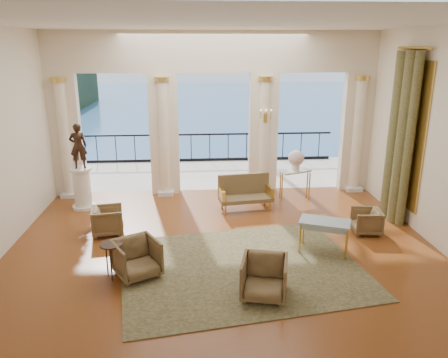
{
  "coord_description": "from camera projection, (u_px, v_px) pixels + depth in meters",
  "views": [
    {
      "loc": [
        -0.56,
        -8.32,
        4.1
      ],
      "look_at": [
        0.06,
        0.6,
        1.36
      ],
      "focal_mm": 35.0,
      "sensor_mm": 36.0,
      "label": 1
    }
  ],
  "objects": [
    {
      "name": "floor",
      "position": [
        223.0,
        249.0,
        9.17
      ],
      "size": [
        9.0,
        9.0,
        0.0
      ],
      "primitive_type": "plane",
      "color": "#4D2A11",
      "rests_on": "ground"
    },
    {
      "name": "room_walls",
      "position": [
        228.0,
        122.0,
        7.26
      ],
      "size": [
        9.0,
        9.0,
        9.0
      ],
      "color": "white",
      "rests_on": "ground"
    },
    {
      "name": "arcade",
      "position": [
        214.0,
        103.0,
        12.06
      ],
      "size": [
        9.0,
        0.56,
        4.5
      ],
      "color": "beige",
      "rests_on": "ground"
    },
    {
      "name": "terrace",
      "position": [
        212.0,
        174.0,
        14.72
      ],
      "size": [
        10.0,
        3.6,
        0.1
      ],
      "primitive_type": "cube",
      "color": "#BEB49F",
      "rests_on": "ground"
    },
    {
      "name": "balustrade",
      "position": [
        210.0,
        150.0,
        16.11
      ],
      "size": [
        9.0,
        0.06,
        1.03
      ],
      "color": "black",
      "rests_on": "terrace"
    },
    {
      "name": "palm_tree",
      "position": [
        270.0,
        46.0,
        14.4
      ],
      "size": [
        2.0,
        2.0,
        4.5
      ],
      "color": "#4C3823",
      "rests_on": "terrace"
    },
    {
      "name": "headland",
      "position": [
        22.0,
        89.0,
        74.85
      ],
      "size": [
        22.0,
        18.0,
        6.0
      ],
      "primitive_type": "cube",
      "color": "black",
      "rests_on": "sea"
    },
    {
      "name": "sea",
      "position": [
        198.0,
        113.0,
        68.16
      ],
      "size": [
        160.0,
        160.0,
        0.0
      ],
      "primitive_type": "plane",
      "color": "#225E95",
      "rests_on": "ground"
    },
    {
      "name": "curtain",
      "position": [
        400.0,
        138.0,
        10.29
      ],
      "size": [
        0.33,
        1.4,
        4.09
      ],
      "color": "#4B4828",
      "rests_on": "ground"
    },
    {
      "name": "window_frame",
      "position": [
        408.0,
        134.0,
        10.28
      ],
      "size": [
        0.04,
        1.6,
        3.4
      ],
      "primitive_type": "cube",
      "color": "gold",
      "rests_on": "room_walls"
    },
    {
      "name": "wall_sconce",
      "position": [
        265.0,
        117.0,
        11.96
      ],
      "size": [
        0.3,
        0.11,
        0.33
      ],
      "color": "gold",
      "rests_on": "arcade"
    },
    {
      "name": "rug",
      "position": [
        241.0,
        267.0,
        8.41
      ],
      "size": [
        5.02,
        4.19,
        0.02
      ],
      "primitive_type": "cube",
      "rotation": [
        0.0,
        0.0,
        0.16
      ],
      "color": "#333719",
      "rests_on": "ground"
    },
    {
      "name": "armchair_a",
      "position": [
        137.0,
        257.0,
        8.02
      ],
      "size": [
        1.0,
        0.98,
        0.77
      ],
      "primitive_type": "imported",
      "rotation": [
        0.0,
        0.0,
        0.5
      ],
      "color": "#47381B",
      "rests_on": "ground"
    },
    {
      "name": "armchair_b",
      "position": [
        264.0,
        276.0,
        7.34
      ],
      "size": [
        0.9,
        0.86,
        0.78
      ],
      "primitive_type": "imported",
      "rotation": [
        0.0,
        0.0,
        -0.23
      ],
      "color": "#47381B",
      "rests_on": "ground"
    },
    {
      "name": "armchair_c",
      "position": [
        366.0,
        220.0,
        9.9
      ],
      "size": [
        0.62,
        0.66,
        0.62
      ],
      "primitive_type": "imported",
      "rotation": [
        0.0,
        0.0,
        -1.68
      ],
      "color": "#47381B",
      "rests_on": "ground"
    },
    {
      "name": "armchair_d",
      "position": [
        108.0,
        219.0,
        9.86
      ],
      "size": [
        0.74,
        0.77,
        0.69
      ],
      "primitive_type": "imported",
      "rotation": [
        0.0,
        0.0,
        1.75
      ],
      "color": "#47381B",
      "rests_on": "ground"
    },
    {
      "name": "settee",
      "position": [
        245.0,
        192.0,
        11.35
      ],
      "size": [
        1.43,
        0.76,
        0.9
      ],
      "rotation": [
        0.0,
        0.0,
        0.14
      ],
      "color": "#47381B",
      "rests_on": "ground"
    },
    {
      "name": "game_table",
      "position": [
        325.0,
        224.0,
        8.89
      ],
      "size": [
        1.14,
        0.89,
        0.69
      ],
      "rotation": [
        0.0,
        0.0,
        -0.4
      ],
      "color": "#90A7B7",
      "rests_on": "ground"
    },
    {
      "name": "pedestal",
      "position": [
        82.0,
        189.0,
        11.37
      ],
      "size": [
        0.59,
        0.59,
        1.09
      ],
      "color": "silver",
      "rests_on": "ground"
    },
    {
      "name": "statue",
      "position": [
        78.0,
        146.0,
        11.04
      ],
      "size": [
        0.47,
        0.36,
        1.16
      ],
      "primitive_type": "imported",
      "rotation": [
        0.0,
        0.0,
        3.35
      ],
      "color": "black",
      "rests_on": "pedestal"
    },
    {
      "name": "console_table",
      "position": [
        295.0,
        175.0,
        12.03
      ],
      "size": [
        0.92,
        0.63,
        0.82
      ],
      "rotation": [
        0.0,
        0.0,
        0.39
      ],
      "color": "silver",
      "rests_on": "ground"
    },
    {
      "name": "urn",
      "position": [
        296.0,
        159.0,
        11.89
      ],
      "size": [
        0.43,
        0.43,
        0.57
      ],
      "color": "white",
      "rests_on": "console_table"
    },
    {
      "name": "side_table",
      "position": [
        111.0,
        249.0,
        7.91
      ],
      "size": [
        0.41,
        0.41,
        0.67
      ],
      "color": "black",
      "rests_on": "ground"
    }
  ]
}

